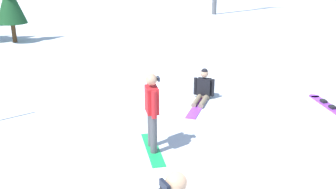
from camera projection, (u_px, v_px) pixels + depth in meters
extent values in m
sphere|color=tan|center=(176.00, 182.00, 3.91)|extent=(0.24, 0.24, 0.24)
cube|color=black|center=(165.00, 185.00, 3.84)|extent=(0.08, 0.17, 0.08)
cube|color=#19B259|center=(153.00, 149.00, 8.05)|extent=(0.38, 1.55, 0.02)
cylinder|color=#4C4C51|center=(151.00, 128.00, 8.05)|extent=(0.15, 0.15, 0.87)
cylinder|color=#4C4C51|center=(154.00, 134.00, 7.75)|extent=(0.15, 0.15, 0.87)
cube|color=red|center=(152.00, 100.00, 7.66)|extent=(0.27, 0.41, 0.56)
cylinder|color=red|center=(150.00, 96.00, 7.90)|extent=(0.11, 0.11, 0.58)
cylinder|color=red|center=(154.00, 105.00, 7.42)|extent=(0.11, 0.11, 0.58)
sphere|color=tan|center=(152.00, 80.00, 7.51)|extent=(0.24, 0.24, 0.24)
cube|color=black|center=(158.00, 79.00, 7.53)|extent=(0.05, 0.17, 0.08)
cube|color=gray|center=(204.00, 96.00, 11.10)|extent=(0.45, 0.43, 0.10)
cylinder|color=gray|center=(203.00, 101.00, 10.62)|extent=(0.56, 0.75, 0.14)
cylinder|color=gray|center=(197.00, 101.00, 10.67)|extent=(0.56, 0.75, 0.14)
cube|color=#993FD8|center=(197.00, 108.00, 10.31)|extent=(1.09, 1.46, 0.02)
cube|color=black|center=(204.00, 87.00, 11.00)|extent=(0.47, 0.42, 0.50)
cylinder|color=black|center=(213.00, 88.00, 10.93)|extent=(0.11, 0.11, 0.52)
cylinder|color=black|center=(195.00, 86.00, 11.07)|extent=(0.11, 0.11, 0.52)
sphere|color=tan|center=(204.00, 73.00, 10.86)|extent=(0.24, 0.24, 0.24)
sphere|color=black|center=(204.00, 72.00, 10.84)|extent=(0.20, 0.20, 0.20)
cube|color=#993FD8|center=(328.00, 106.00, 10.48)|extent=(0.52, 1.59, 0.02)
cylinder|color=#993FD8|center=(314.00, 96.00, 11.21)|extent=(0.34, 0.34, 0.02)
cube|color=black|center=(324.00, 101.00, 10.69)|extent=(0.17, 0.22, 0.07)
cube|color=black|center=(332.00, 107.00, 10.25)|extent=(0.17, 0.22, 0.07)
cylinder|color=#472D19|center=(14.00, 33.00, 18.57)|extent=(0.22, 0.22, 0.96)
cone|color=#194723|center=(10.00, 2.00, 18.06)|extent=(1.47, 1.47, 2.04)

